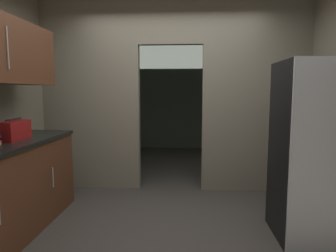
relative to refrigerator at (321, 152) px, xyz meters
The scene contains 5 objects.
ground 1.71m from the refrigerator, behind, with size 20.00×20.00×0.00m, color #47423D.
kitchen_partition 2.11m from the refrigerator, 136.76° to the left, with size 3.77×0.12×2.71m.
adjoining_room_shell 3.89m from the refrigerator, 112.60° to the left, with size 3.77×3.22×2.71m.
refrigerator is the anchor object (origin of this frame).
boombox 3.02m from the refrigerator, behind, with size 0.17×0.37×0.22m.
Camera 1 is at (0.23, -2.82, 1.43)m, focal length 31.88 mm.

